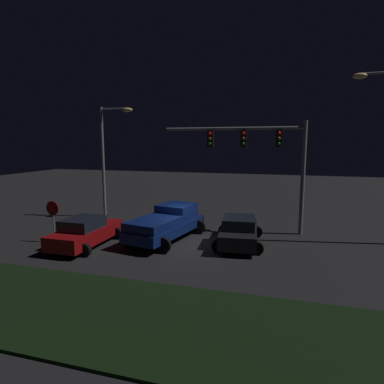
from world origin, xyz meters
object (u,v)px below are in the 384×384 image
Objects in this scene: stop_sign at (53,213)px; street_lamp_left at (109,148)px; car_sedan_far at (85,232)px; traffic_signal_gantry at (260,149)px; pickup_truck at (167,221)px; car_sedan at (239,231)px.

street_lamp_left is at bearing 91.41° from stop_sign.
car_sedan_far is 0.53× the size of traffic_signal_gantry.
street_lamp_left is at bearing 174.90° from traffic_signal_gantry.
pickup_truck is at bearing -57.26° from car_sedan_far.
street_lamp_left is (-10.41, 0.93, -0.02)m from traffic_signal_gantry.
traffic_signal_gantry reaches higher than car_sedan.
traffic_signal_gantry is (0.70, 2.98, 4.16)m from car_sedan.
pickup_truck is at bearing -34.78° from street_lamp_left.
car_sedan is 11.25m from street_lamp_left.
traffic_signal_gantry is at bearing -5.10° from street_lamp_left.
traffic_signal_gantry is (8.25, 5.40, 4.16)m from car_sedan_far.
pickup_truck is 1.25× the size of car_sedan.
street_lamp_left reaches higher than pickup_truck.
traffic_signal_gantry is 10.45m from street_lamp_left.
car_sedan_far is 2.17m from stop_sign.
pickup_truck is at bearing -146.16° from traffic_signal_gantry.
stop_sign is at bearing 122.37° from pickup_truck.
street_lamp_left reaches higher than car_sedan_far.
car_sedan is at bearing -21.95° from street_lamp_left.
car_sedan_far is at bearing -71.17° from street_lamp_left.
street_lamp_left is at bearing 62.49° from car_sedan.
pickup_truck is 0.74× the size of street_lamp_left.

